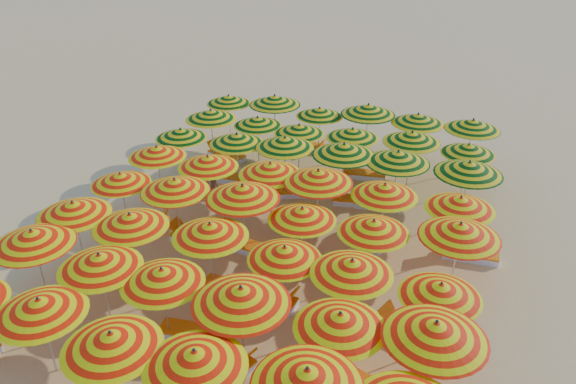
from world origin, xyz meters
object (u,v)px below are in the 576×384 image
(umbrella_19, at_px, (175,185))
(umbrella_46, at_px, (418,119))
(umbrella_22, at_px, (374,227))
(umbrella_32, at_px, (285,142))
(umbrella_35, at_px, (469,168))
(umbrella_42, at_px, (229,99))
(umbrella_37, at_px, (258,121))
(lounger_3, at_px, (194,332))
(umbrella_7, at_px, (100,261))
(lounger_21, at_px, (309,146))
(beachgoer_b, at_px, (212,187))
(lounger_9, at_px, (146,223))
(umbrella_13, at_px, (130,221))
(lounger_6, at_px, (233,288))
(umbrella_23, at_px, (460,230))
(umbrella_26, at_px, (270,169))
(umbrella_3, at_px, (195,359))
(lounger_16, at_px, (296,192))
(umbrella_12, at_px, (73,209))
(umbrella_31, at_px, (237,139))
(umbrella_20, at_px, (243,192))
(lounger_15, at_px, (229,177))
(lounger_8, at_px, (410,334))
(umbrella_11, at_px, (436,331))
(lounger_18, at_px, (377,203))
(umbrella_9, at_px, (241,296))
(umbrella_41, at_px, (468,149))
(lounger_10, at_px, (195,238))
(lounger_19, at_px, (226,155))
(umbrella_44, at_px, (320,112))
(umbrella_28, at_px, (385,190))
(umbrella_24, at_px, (157,152))
(lounger_12, at_px, (317,266))
(umbrella_1, at_px, (39,307))
(umbrella_39, at_px, (352,133))
(umbrella_30, at_px, (181,134))
(umbrella_8, at_px, (162,276))
(umbrella_6, at_px, (32,238))
(umbrella_27, at_px, (318,177))
(umbrella_2, at_px, (111,341))
(umbrella_43, at_px, (275,100))
(umbrella_18, at_px, (121,179))
(umbrella_34, at_px, (398,157))
(lounger_4, at_px, (226,355))
(umbrella_29, at_px, (460,203))
(umbrella_15, at_px, (285,253))
(umbrella_10, at_px, (340,321))
(lounger_7, at_px, (269,299))
(umbrella_40, at_px, (412,137))
(umbrella_4, at_px, (307,378))
(lounger_17, at_px, (355,200))
(umbrella_38, at_px, (299,129))
(lounger_11, at_px, (262,251))
(umbrella_16, at_px, (352,267))
(umbrella_25, at_px, (208,162))

(umbrella_19, bearing_deg, umbrella_46, 53.72)
(umbrella_22, relative_size, umbrella_32, 0.95)
(umbrella_35, relative_size, umbrella_42, 1.00)
(umbrella_37, bearing_deg, lounger_3, -76.43)
(umbrella_7, xyz_separation_m, lounger_21, (1.44, 12.74, -1.85))
(beachgoer_b, bearing_deg, lounger_9, 63.41)
(umbrella_13, height_order, lounger_6, umbrella_13)
(umbrella_23, relative_size, umbrella_26, 0.95)
(umbrella_22, bearing_deg, umbrella_46, 90.36)
(umbrella_3, height_order, lounger_16, umbrella_3)
(umbrella_7, xyz_separation_m, umbrella_12, (-2.33, 1.92, 0.03))
(umbrella_31, height_order, beachgoer_b, umbrella_31)
(umbrella_13, xyz_separation_m, umbrella_20, (2.40, 2.42, 0.13))
(umbrella_12, bearing_deg, lounger_15, 75.49)
(umbrella_19, distance_m, lounger_8, 8.37)
(umbrella_11, distance_m, lounger_9, 11.18)
(umbrella_20, height_order, lounger_18, umbrella_20)
(umbrella_9, bearing_deg, umbrella_41, 68.85)
(lounger_10, bearing_deg, lounger_19, -70.29)
(umbrella_35, relative_size, umbrella_44, 1.16)
(umbrella_20, bearing_deg, umbrella_28, 26.13)
(umbrella_24, height_order, lounger_12, umbrella_24)
(umbrella_20, bearing_deg, umbrella_1, -109.72)
(umbrella_12, height_order, beachgoer_b, umbrella_12)
(umbrella_39, bearing_deg, umbrella_26, -112.81)
(umbrella_20, relative_size, umbrella_30, 1.32)
(umbrella_3, xyz_separation_m, umbrella_8, (-2.10, 2.22, -0.06))
(umbrella_6, xyz_separation_m, lounger_15, (1.69, 8.44, -1.93))
(umbrella_12, bearing_deg, umbrella_27, 34.56)
(lounger_18, bearing_deg, lounger_3, 63.69)
(umbrella_2, height_order, umbrella_43, umbrella_43)
(umbrella_44, relative_size, lounger_9, 1.23)
(umbrella_18, xyz_separation_m, umbrella_46, (8.48, 8.45, 0.18))
(umbrella_34, relative_size, lounger_4, 1.64)
(umbrella_9, bearing_deg, umbrella_28, 72.85)
(umbrella_29, height_order, umbrella_44, umbrella_29)
(umbrella_19, distance_m, beachgoer_b, 3.01)
(umbrella_1, xyz_separation_m, umbrella_26, (2.33, 8.31, 0.03))
(umbrella_35, bearing_deg, umbrella_15, -123.20)
(umbrella_7, bearing_deg, umbrella_10, -0.07)
(lounger_7, relative_size, lounger_19, 0.98)
(umbrella_40, distance_m, lounger_21, 5.45)
(umbrella_4, xyz_separation_m, lounger_17, (-1.57, 10.48, -1.94))
(umbrella_3, bearing_deg, umbrella_38, 99.57)
(umbrella_8, height_order, lounger_11, umbrella_8)
(umbrella_16, height_order, umbrella_39, umbrella_16)
(umbrella_25, distance_m, umbrella_30, 3.15)
(umbrella_40, bearing_deg, umbrella_4, -89.98)
(umbrella_25, xyz_separation_m, lounger_12, (4.67, -2.14, -1.82))
(umbrella_22, height_order, lounger_10, umbrella_22)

